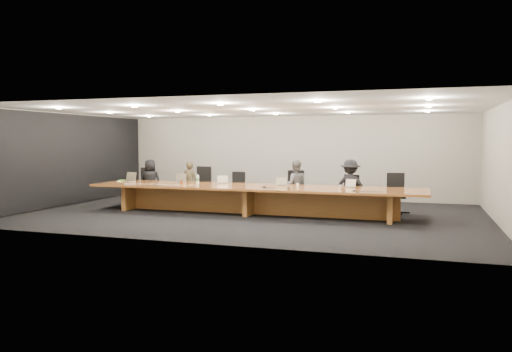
% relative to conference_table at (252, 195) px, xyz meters
% --- Properties ---
extents(ground, '(12.00, 12.00, 0.00)m').
position_rel_conference_table_xyz_m(ground, '(0.00, 0.00, -0.52)').
color(ground, black).
rests_on(ground, ground).
extents(back_wall, '(12.00, 0.02, 2.80)m').
position_rel_conference_table_xyz_m(back_wall, '(0.00, 4.00, 0.88)').
color(back_wall, beige).
rests_on(back_wall, ground).
extents(left_wall_panel, '(0.08, 7.84, 2.74)m').
position_rel_conference_table_xyz_m(left_wall_panel, '(-5.94, 0.00, 0.85)').
color(left_wall_panel, black).
rests_on(left_wall_panel, ground).
extents(conference_table, '(9.00, 1.80, 0.75)m').
position_rel_conference_table_xyz_m(conference_table, '(0.00, 0.00, 0.00)').
color(conference_table, brown).
rests_on(conference_table, ground).
extents(chair_far_left, '(0.65, 0.65, 1.13)m').
position_rel_conference_table_xyz_m(chair_far_left, '(-4.06, 1.32, 0.04)').
color(chair_far_left, black).
rests_on(chair_far_left, ground).
extents(chair_left, '(0.68, 0.68, 1.19)m').
position_rel_conference_table_xyz_m(chair_left, '(-2.15, 1.33, 0.08)').
color(chair_left, black).
rests_on(chair_left, ground).
extents(chair_mid_left, '(0.65, 0.65, 1.05)m').
position_rel_conference_table_xyz_m(chair_mid_left, '(-1.00, 1.28, 0.01)').
color(chair_mid_left, black).
rests_on(chair_mid_left, ground).
extents(chair_mid_right, '(0.69, 0.69, 1.14)m').
position_rel_conference_table_xyz_m(chair_mid_right, '(0.89, 1.20, 0.05)').
color(chair_mid_right, black).
rests_on(chair_mid_right, ground).
extents(chair_right, '(0.65, 0.65, 1.04)m').
position_rel_conference_table_xyz_m(chair_right, '(2.39, 1.20, 0.00)').
color(chair_right, black).
rests_on(chair_right, ground).
extents(chair_far_right, '(0.63, 0.63, 1.12)m').
position_rel_conference_table_xyz_m(chair_far_right, '(3.65, 1.26, 0.04)').
color(chair_far_right, black).
rests_on(chair_far_right, ground).
extents(person_a, '(0.76, 0.59, 1.38)m').
position_rel_conference_table_xyz_m(person_a, '(-3.85, 1.27, 0.17)').
color(person_a, black).
rests_on(person_a, ground).
extents(person_b, '(0.53, 0.38, 1.33)m').
position_rel_conference_table_xyz_m(person_b, '(-2.47, 1.27, 0.15)').
color(person_b, '#37301E').
rests_on(person_b, ground).
extents(person_c, '(0.82, 0.73, 1.41)m').
position_rel_conference_table_xyz_m(person_c, '(0.89, 1.18, 0.18)').
color(person_c, '#595A5C').
rests_on(person_c, ground).
extents(person_d, '(0.98, 0.62, 1.45)m').
position_rel_conference_table_xyz_m(person_d, '(2.44, 1.14, 0.20)').
color(person_d, black).
rests_on(person_d, ground).
extents(laptop_a, '(0.41, 0.33, 0.29)m').
position_rel_conference_table_xyz_m(laptop_a, '(-4.02, 0.29, 0.37)').
color(laptop_a, '#B8AC8C').
rests_on(laptop_a, conference_table).
extents(laptop_b, '(0.40, 0.33, 0.28)m').
position_rel_conference_table_xyz_m(laptop_b, '(-2.35, 0.27, 0.37)').
color(laptop_b, '#B8A48D').
rests_on(laptop_b, conference_table).
extents(laptop_c, '(0.37, 0.33, 0.24)m').
position_rel_conference_table_xyz_m(laptop_c, '(-1.02, 0.42, 0.35)').
color(laptop_c, '#C0B293').
rests_on(laptop_c, conference_table).
extents(laptop_d, '(0.34, 0.28, 0.23)m').
position_rel_conference_table_xyz_m(laptop_d, '(0.72, 0.30, 0.34)').
color(laptop_d, tan).
rests_on(laptop_d, conference_table).
extents(laptop_e, '(0.35, 0.30, 0.23)m').
position_rel_conference_table_xyz_m(laptop_e, '(2.51, 0.34, 0.34)').
color(laptop_e, tan).
rests_on(laptop_e, conference_table).
extents(water_bottle, '(0.08, 0.08, 0.25)m').
position_rel_conference_table_xyz_m(water_bottle, '(-1.68, 0.15, 0.35)').
color(water_bottle, silver).
rests_on(water_bottle, conference_table).
extents(amber_mug, '(0.10, 0.10, 0.11)m').
position_rel_conference_table_xyz_m(amber_mug, '(-2.07, -0.06, 0.28)').
color(amber_mug, brown).
rests_on(amber_mug, conference_table).
extents(paper_cup_near, '(0.10, 0.10, 0.09)m').
position_rel_conference_table_xyz_m(paper_cup_near, '(1.18, 0.27, 0.27)').
color(paper_cup_near, white).
rests_on(paper_cup_near, conference_table).
extents(paper_cup_far, '(0.10, 0.10, 0.09)m').
position_rel_conference_table_xyz_m(paper_cup_far, '(2.33, 0.04, 0.27)').
color(paper_cup_far, silver).
rests_on(paper_cup_far, conference_table).
extents(notepad, '(0.30, 0.28, 0.01)m').
position_rel_conference_table_xyz_m(notepad, '(-4.24, 0.29, 0.24)').
color(notepad, white).
rests_on(notepad, conference_table).
extents(lime_gadget, '(0.18, 0.13, 0.03)m').
position_rel_conference_table_xyz_m(lime_gadget, '(-4.23, 0.29, 0.26)').
color(lime_gadget, '#69D538').
rests_on(lime_gadget, notepad).
extents(av_box, '(0.25, 0.22, 0.03)m').
position_rel_conference_table_xyz_m(av_box, '(-3.48, -0.57, 0.24)').
color(av_box, '#B2B3B7').
rests_on(av_box, conference_table).
extents(mic_left, '(0.15, 0.15, 0.03)m').
position_rel_conference_table_xyz_m(mic_left, '(-2.61, -0.60, 0.24)').
color(mic_left, black).
rests_on(mic_left, conference_table).
extents(mic_center, '(0.15, 0.15, 0.03)m').
position_rel_conference_table_xyz_m(mic_center, '(0.42, -0.30, 0.25)').
color(mic_center, black).
rests_on(mic_center, conference_table).
extents(mic_right, '(0.14, 0.14, 0.03)m').
position_rel_conference_table_xyz_m(mic_right, '(2.75, -0.50, 0.25)').
color(mic_right, black).
rests_on(mic_right, conference_table).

